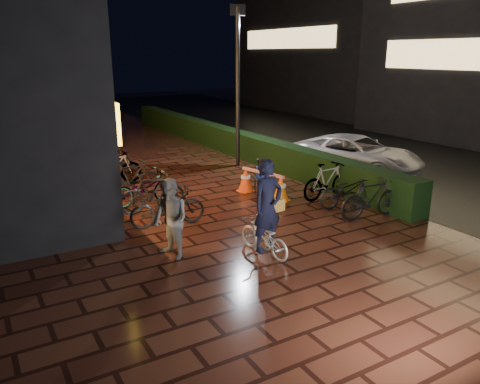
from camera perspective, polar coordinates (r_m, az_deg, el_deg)
ground at (r=11.87m, az=3.29°, el=-3.43°), size 80.00×80.00×0.00m
asphalt_road at (r=21.25m, az=16.20°, el=4.93°), size 11.00×60.00×0.01m
hedge at (r=20.03m, az=-1.52°, el=6.36°), size 0.70×20.00×1.00m
bystander_person at (r=9.55m, az=-8.46°, el=-3.30°), size 0.80×0.93×1.67m
van at (r=16.93m, az=13.95°, el=4.49°), size 3.55×5.08×1.29m
far_buildings at (r=30.20m, az=22.09°, el=20.05°), size 9.08×31.00×14.00m
lamp_post_hedge at (r=17.15m, az=-0.28°, el=13.44°), size 0.54×0.22×5.66m
lamp_post_sf at (r=19.31m, az=-19.65°, el=12.73°), size 0.54×0.17×5.58m
cyclist at (r=9.60m, az=3.18°, el=-3.47°), size 0.78×1.49×2.07m
traffic_barrier at (r=13.75m, az=2.77°, el=1.03°), size 0.85×1.85×0.75m
cart_assembly at (r=14.03m, az=2.94°, el=2.21°), size 0.78×0.67×1.13m
parked_bikes_storefront at (r=13.87m, az=-12.89°, el=1.33°), size 1.94×6.61×1.07m
parked_bikes_hedge at (r=12.99m, az=13.03°, el=0.33°), size 2.02×2.52×1.07m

